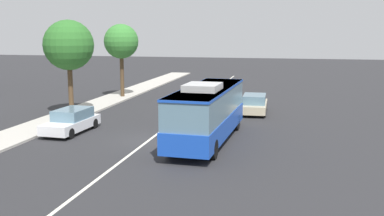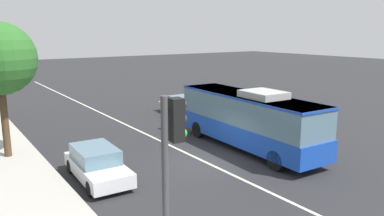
{
  "view_description": "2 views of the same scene",
  "coord_description": "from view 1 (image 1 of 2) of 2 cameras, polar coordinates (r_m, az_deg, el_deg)",
  "views": [
    {
      "loc": [
        -23.95,
        -7.95,
        6.27
      ],
      "look_at": [
        0.55,
        -2.44,
        1.91
      ],
      "focal_mm": 41.9,
      "sensor_mm": 36.0,
      "label": 1
    },
    {
      "loc": [
        -14.49,
        10.85,
        6.52
      ],
      "look_at": [
        2.4,
        -0.82,
        2.32
      ],
      "focal_mm": 35.01,
      "sensor_mm": 36.0,
      "label": 2
    }
  ],
  "objects": [
    {
      "name": "sedan_beige",
      "position": [
        34.53,
        7.97,
        0.51
      ],
      "size": [
        4.55,
        1.93,
        1.46
      ],
      "rotation": [
        0.0,
        0.0,
        0.03
      ],
      "color": "#C6B793",
      "rests_on": "ground_plane"
    },
    {
      "name": "sidewalk_kerb",
      "position": [
        29.49,
        -20.68,
        -2.93
      ],
      "size": [
        80.0,
        2.85,
        0.14
      ],
      "primitive_type": "cube",
      "color": "#B2ADA3",
      "rests_on": "ground_plane"
    },
    {
      "name": "transit_bus",
      "position": [
        25.3,
        1.98,
        -0.31
      ],
      "size": [
        10.1,
        2.93,
        3.46
      ],
      "rotation": [
        0.0,
        0.0,
        -0.04
      ],
      "color": "#1947B7",
      "rests_on": "ground_plane"
    },
    {
      "name": "ground_plane",
      "position": [
        26.01,
        -5.53,
        -4.15
      ],
      "size": [
        160.0,
        160.0,
        0.0
      ],
      "primitive_type": "plane",
      "color": "#28282B"
    },
    {
      "name": "sedan_white",
      "position": [
        28.8,
        -15.07,
        -1.6
      ],
      "size": [
        4.57,
        1.98,
        1.46
      ],
      "rotation": [
        0.0,
        0.0,
        3.1
      ],
      "color": "white",
      "rests_on": "ground_plane"
    },
    {
      "name": "street_tree_kerbside_left",
      "position": [
        34.33,
        -15.43,
        7.68
      ],
      "size": [
        3.69,
        3.69,
        7.06
      ],
      "color": "#4C3823",
      "rests_on": "ground_plane"
    },
    {
      "name": "street_tree_kerbside_centre",
      "position": [
        42.37,
        -9.0,
        8.31
      ],
      "size": [
        3.19,
        3.19,
        6.87
      ],
      "color": "#4C3823",
      "rests_on": "ground_plane"
    },
    {
      "name": "lane_centre_line",
      "position": [
        26.0,
        -5.53,
        -4.14
      ],
      "size": [
        76.0,
        0.16,
        0.01
      ],
      "primitive_type": "cube",
      "color": "silver",
      "rests_on": "ground_plane"
    }
  ]
}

